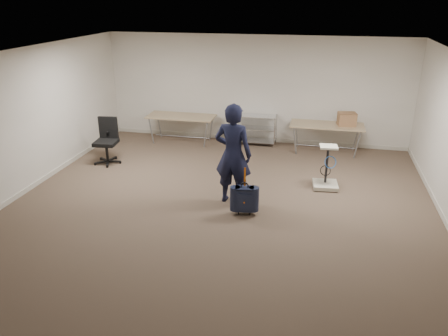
# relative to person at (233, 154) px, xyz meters

# --- Properties ---
(ground) EXTENTS (9.00, 9.00, 0.00)m
(ground) POSITION_rel_person_xyz_m (-0.18, -0.66, -0.97)
(ground) COLOR #4D3E2E
(ground) RESTS_ON ground
(room_shell) EXTENTS (8.00, 9.00, 9.00)m
(room_shell) POSITION_rel_person_xyz_m (-0.18, 0.72, -0.92)
(room_shell) COLOR beige
(room_shell) RESTS_ON ground
(folding_table_left) EXTENTS (1.80, 0.75, 0.73)m
(folding_table_left) POSITION_rel_person_xyz_m (-2.08, 3.29, -0.29)
(folding_table_left) COLOR tan
(folding_table_left) RESTS_ON ground
(folding_table_right) EXTENTS (1.80, 0.75, 0.73)m
(folding_table_right) POSITION_rel_person_xyz_m (1.72, 3.29, -0.29)
(folding_table_right) COLOR tan
(folding_table_right) RESTS_ON ground
(wire_shelf) EXTENTS (1.22, 0.47, 0.80)m
(wire_shelf) POSITION_rel_person_xyz_m (-0.18, 3.54, -0.53)
(wire_shelf) COLOR silver
(wire_shelf) RESTS_ON ground
(person) EXTENTS (0.76, 0.54, 1.94)m
(person) POSITION_rel_person_xyz_m (0.00, 0.00, 0.00)
(person) COLOR black
(person) RESTS_ON ground
(suitcase) EXTENTS (0.36, 0.24, 0.92)m
(suitcase) POSITION_rel_person_xyz_m (0.31, -0.48, -0.66)
(suitcase) COLOR black
(suitcase) RESTS_ON ground
(office_chair) EXTENTS (0.65, 0.65, 1.07)m
(office_chair) POSITION_rel_person_xyz_m (-3.32, 1.43, -0.65)
(office_chair) COLOR black
(office_chair) RESTS_ON ground
(equipment_cart) EXTENTS (0.54, 0.54, 0.92)m
(equipment_cart) POSITION_rel_person_xyz_m (1.75, 1.06, -0.73)
(equipment_cart) COLOR #F0E7CE
(equipment_cart) RESTS_ON ground
(cardboard_box) EXTENTS (0.47, 0.39, 0.32)m
(cardboard_box) POSITION_rel_person_xyz_m (2.18, 3.32, -0.08)
(cardboard_box) COLOR #9A7F47
(cardboard_box) RESTS_ON folding_table_right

